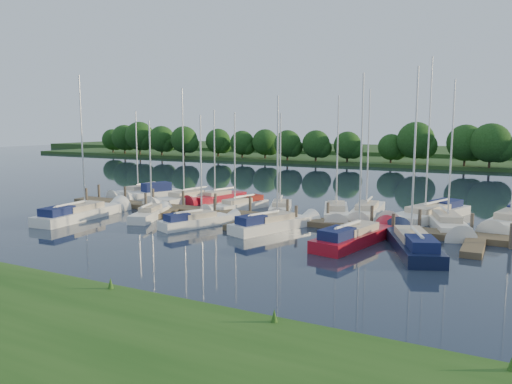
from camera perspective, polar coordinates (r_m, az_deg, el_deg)
The scene contains 23 objects.
ground at distance 33.55m, azimuth -5.66°, elevation -5.44°, with size 260.00×260.00×0.00m, color #182231.
dock at distance 39.67m, azimuth 0.15°, elevation -3.03°, with size 40.00×6.00×0.40m.
mooring_pilings at distance 40.58m, azimuth 0.88°, elevation -2.21°, with size 38.24×2.84×2.00m.
far_shore at distance 104.07m, azimuth 17.70°, elevation 3.44°, with size 180.00×30.00×0.60m, color #224219.
distant_hill at distance 128.69m, azimuth 19.67°, elevation 4.32°, with size 220.00×40.00×1.40m, color #2D4F22.
treeline at distance 91.27m, azimuth 16.23°, elevation 5.41°, with size 144.93×10.17×8.27m.
sailboat_n_0 at distance 55.00m, azimuth -13.12°, elevation -0.09°, with size 2.60×7.32×9.33m.
motorboat at distance 52.70m, azimuth -11.48°, elevation -0.25°, with size 3.62×6.02×2.01m.
sailboat_n_2 at distance 49.05m, azimuth -8.01°, elevation -0.91°, with size 3.33×9.08×11.41m.
sailboat_n_3 at distance 49.82m, azimuth -4.52°, elevation -0.73°, with size 3.16×7.37×9.33m.
sailboat_n_4 at distance 44.64m, azimuth -2.06°, elevation -1.65°, with size 3.22×7.02×8.99m.
sailboat_n_5 at distance 43.62m, azimuth 2.77°, elevation -1.95°, with size 3.65×6.90×8.89m.
sailboat_n_6 at distance 41.56m, azimuth 9.13°, elevation -2.51°, with size 3.98×7.98×10.34m.
sailboat_n_7 at distance 42.48m, azimuth 12.53°, elevation -2.38°, with size 2.83×8.57×10.84m.
sailboat_n_8 at distance 42.49m, azimuth 19.04°, elevation -2.56°, with size 5.41×10.47×13.24m.
sailboat_n_9 at distance 39.19m, azimuth 20.95°, elevation -3.58°, with size 4.31×8.76×11.18m.
sailboat_n_10 at distance 42.04m, azimuth 27.24°, elevation -3.10°, with size 4.03×9.53×12.05m.
sailboat_s_0 at distance 42.97m, azimuth -19.34°, elevation -2.45°, with size 2.77×9.42×11.94m.
sailboat_s_1 at distance 41.60m, azimuth -11.95°, elevation -2.58°, with size 3.07×6.32×8.27m.
sailboat_s_2 at distance 37.78m, azimuth -6.72°, elevation -3.45°, with size 3.64×6.58×8.68m.
sailboat_s_3 at distance 36.38m, azimuth 1.94°, elevation -3.82°, with size 4.11×7.73×10.08m.
sailboat_s_4 at distance 32.91m, azimuth 11.28°, elevation -5.22°, with size 3.56×8.88×11.29m.
sailboat_s_5 at distance 31.91m, azimuth 17.42°, elevation -5.85°, with size 4.83×8.88×11.51m.
Camera 1 is at (18.02, -27.23, 7.72)m, focal length 35.00 mm.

